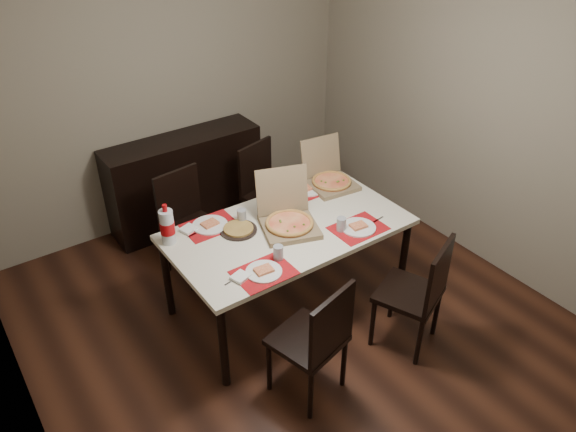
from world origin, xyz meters
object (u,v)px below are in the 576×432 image
object	(u,v)px
chair_near_left	(316,338)
chair_far_left	(188,219)
soda_bottle	(167,227)
pizza_box_center	(288,220)
sideboard	(185,180)
chair_near_right	(419,291)
dining_table	(288,234)
dip_bowl	(293,212)
chair_far_right	(265,188)

from	to	relation	value
chair_near_left	chair_far_left	size ratio (longest dim) A/B	1.00
soda_bottle	pizza_box_center	bearing A→B (deg)	-22.21
sideboard	chair_near_right	xyz separation A→B (m)	(0.60, -2.51, 0.06)
dining_table	chair_near_left	size ratio (longest dim) A/B	1.94
sideboard	chair_near_right	world-z (taller)	chair_near_right
dip_bowl	soda_bottle	distance (m)	0.99
chair_near_left	sideboard	bearing A→B (deg)	83.31
chair_near_left	chair_far_right	bearing A→B (deg)	66.39
sideboard	chair_near_left	xyz separation A→B (m)	(-0.29, -2.45, 0.06)
chair_far_left	soda_bottle	bearing A→B (deg)	-125.91
sideboard	dip_bowl	size ratio (longest dim) A/B	11.06
sideboard	dip_bowl	xyz separation A→B (m)	(0.23, -1.47, 0.32)
chair_far_left	dip_bowl	distance (m)	0.97
sideboard	chair_near_left	size ratio (longest dim) A/B	1.61
chair_near_left	chair_far_left	xyz separation A→B (m)	(-0.04, 1.73, 0.00)
chair_near_right	dip_bowl	size ratio (longest dim) A/B	6.85
dining_table	dip_bowl	distance (m)	0.21
pizza_box_center	dining_table	bearing A→B (deg)	-140.20
dining_table	dip_bowl	world-z (taller)	dip_bowl
dip_bowl	chair_far_left	bearing A→B (deg)	127.18
chair_far_right	dip_bowl	xyz separation A→B (m)	(-0.26, -0.81, 0.26)
dip_bowl	chair_near_left	bearing A→B (deg)	-117.96
chair_near_left	pizza_box_center	world-z (taller)	pizza_box_center
dining_table	pizza_box_center	distance (m)	0.13
chair_near_left	dip_bowl	bearing A→B (deg)	62.04
sideboard	chair_near_left	bearing A→B (deg)	-96.69
dining_table	sideboard	bearing A→B (deg)	93.38
dining_table	chair_near_right	bearing A→B (deg)	-61.14
soda_bottle	chair_far_left	bearing A→B (deg)	54.09
pizza_box_center	chair_near_left	bearing A→B (deg)	-114.24
dining_table	chair_near_right	world-z (taller)	chair_near_right
chair_far_right	soda_bottle	bearing A→B (deg)	-153.74
chair_near_right	chair_far_left	size ratio (longest dim) A/B	1.00
chair_near_left	chair_far_right	world-z (taller)	same
dining_table	chair_near_left	world-z (taller)	chair_near_left
sideboard	chair_far_left	distance (m)	0.80
dining_table	soda_bottle	distance (m)	0.91
sideboard	pizza_box_center	world-z (taller)	pizza_box_center
chair_near_right	chair_far_left	world-z (taller)	same
chair_far_right	pizza_box_center	xyz separation A→B (m)	(-0.40, -0.94, 0.30)
chair_near_right	soda_bottle	size ratio (longest dim) A/B	2.92
chair_near_left	chair_near_right	world-z (taller)	same
sideboard	chair_near_left	world-z (taller)	chair_near_left
chair_far_right	dip_bowl	size ratio (longest dim) A/B	6.85
chair_far_left	pizza_box_center	distance (m)	1.02
sideboard	chair_near_left	distance (m)	2.47
sideboard	dining_table	xyz separation A→B (m)	(0.09, -1.60, 0.23)
sideboard	dining_table	size ratio (longest dim) A/B	0.83
chair_near_right	soda_bottle	world-z (taller)	soda_bottle
chair_far_left	chair_far_right	size ratio (longest dim) A/B	1.00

